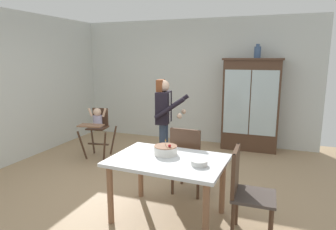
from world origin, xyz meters
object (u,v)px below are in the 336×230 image
object	(u,v)px
birthday_cake	(166,150)
dining_chair_far_side	(187,156)
high_chair_with_toddler	(97,124)
dining_chair_right_end	(244,187)
dining_table	(168,167)
adult_person	(164,114)
ceramic_vase	(257,52)
china_cabinet	(251,105)
serving_bowl	(199,163)

from	to	relation	value
birthday_cake	dining_chair_far_side	world-z (taller)	dining_chair_far_side
high_chair_with_toddler	dining_chair_right_end	xyz separation A→B (m)	(2.88, -1.65, -0.10)
dining_table	dining_chair_right_end	size ratio (longest dim) A/B	1.41
adult_person	dining_table	distance (m)	1.56
ceramic_vase	adult_person	world-z (taller)	ceramic_vase
dining_chair_far_side	birthday_cake	bearing A→B (deg)	81.07
china_cabinet	serving_bowl	xyz separation A→B (m)	(-0.26, -3.18, -0.17)
high_chair_with_toddler	dining_table	xyz separation A→B (m)	(2.01, -1.60, -0.02)
china_cabinet	dining_table	distance (m)	3.18
birthday_cake	serving_bowl	distance (m)	0.51
birthday_cake	dining_table	bearing A→B (deg)	-58.57
china_cabinet	serving_bowl	world-z (taller)	china_cabinet
adult_person	dining_chair_far_side	xyz separation A→B (m)	(0.62, -0.73, -0.41)
dining_chair_far_side	dining_chair_right_end	size ratio (longest dim) A/B	1.00
china_cabinet	high_chair_with_toddler	xyz separation A→B (m)	(-2.66, -1.50, -0.29)
high_chair_with_toddler	china_cabinet	bearing A→B (deg)	20.07
china_cabinet	high_chair_with_toddler	world-z (taller)	china_cabinet
serving_bowl	dining_chair_far_side	distance (m)	0.86
birthday_cake	dining_chair_far_side	size ratio (longest dim) A/B	0.29
ceramic_vase	china_cabinet	bearing A→B (deg)	-177.02
high_chair_with_toddler	serving_bowl	world-z (taller)	high_chair_with_toddler
china_cabinet	birthday_cake	distance (m)	3.06
dining_table	birthday_cake	size ratio (longest dim) A/B	4.82
ceramic_vase	high_chair_with_toddler	distance (m)	3.39
dining_chair_far_side	dining_chair_right_end	world-z (taller)	same
dining_table	serving_bowl	world-z (taller)	serving_bowl
dining_chair_far_side	dining_chair_right_end	xyz separation A→B (m)	(0.84, -0.72, 0.00)
adult_person	birthday_cake	bearing A→B (deg)	-165.96
adult_person	dining_table	size ratio (longest dim) A/B	1.13
high_chair_with_toddler	dining_chair_far_side	world-z (taller)	dining_chair_far_side
high_chair_with_toddler	adult_person	bearing A→B (deg)	-17.27
china_cabinet	adult_person	xyz separation A→B (m)	(-1.23, -1.70, 0.03)
dining_table	high_chair_with_toddler	bearing A→B (deg)	141.56
dining_table	dining_chair_far_side	world-z (taller)	dining_chair_far_side
dining_table	adult_person	bearing A→B (deg)	112.73
serving_bowl	dining_chair_far_side	xyz separation A→B (m)	(-0.35, 0.75, -0.21)
ceramic_vase	birthday_cake	xyz separation A→B (m)	(-0.80, -2.98, -1.19)
ceramic_vase	birthday_cake	distance (m)	3.30
china_cabinet	dining_chair_right_end	distance (m)	3.18
adult_person	birthday_cake	distance (m)	1.38
high_chair_with_toddler	serving_bowl	distance (m)	2.93
high_chair_with_toddler	serving_bowl	xyz separation A→B (m)	(2.40, -1.68, 0.11)
china_cabinet	dining_chair_far_side	bearing A→B (deg)	-104.15
dining_table	dining_chair_far_side	xyz separation A→B (m)	(0.03, 0.67, -0.08)
dining_table	birthday_cake	bearing A→B (deg)	121.43
china_cabinet	serving_bowl	size ratio (longest dim) A/B	10.37
dining_chair_far_side	high_chair_with_toddler	bearing A→B (deg)	-21.49
china_cabinet	high_chair_with_toddler	distance (m)	3.07
ceramic_vase	serving_bowl	world-z (taller)	ceramic_vase
china_cabinet	serving_bowl	bearing A→B (deg)	-94.65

